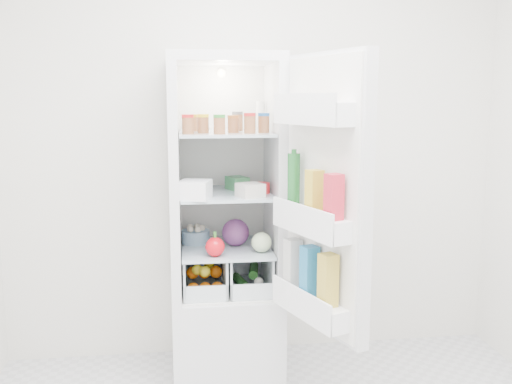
{
  "coord_description": "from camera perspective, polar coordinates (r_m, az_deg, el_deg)",
  "views": [
    {
      "loc": [
        -0.43,
        -1.9,
        1.57
      ],
      "look_at": [
        -0.06,
        0.95,
        1.09
      ],
      "focal_mm": 40.0,
      "sensor_mm": 36.0,
      "label": 1
    }
  ],
  "objects": [
    {
      "name": "shelf_low",
      "position": [
        3.2,
        -3.03,
        -5.63
      ],
      "size": [
        0.49,
        0.53,
        0.01
      ],
      "primitive_type": "cube",
      "color": "#A9BAC7",
      "rests_on": "refrigerator"
    },
    {
      "name": "squeeze_bottle",
      "position": [
        3.27,
        0.44,
        7.64
      ],
      "size": [
        0.05,
        0.05,
        0.16
      ],
      "primitive_type": "cylinder",
      "rotation": [
        0.0,
        0.0,
        -0.15
      ],
      "color": "silver",
      "rests_on": "shelf_top"
    },
    {
      "name": "citrus_pile",
      "position": [
        3.19,
        -5.16,
        -8.5
      ],
      "size": [
        0.2,
        0.24,
        0.16
      ],
      "color": "orange",
      "rests_on": "refrigerator"
    },
    {
      "name": "refrigerator",
      "position": [
        3.28,
        -3.1,
        -6.61
      ],
      "size": [
        0.6,
        0.6,
        1.8
      ],
      "color": "silver",
      "rests_on": "ground"
    },
    {
      "name": "veg_pile",
      "position": [
        3.26,
        -0.74,
        -8.58
      ],
      "size": [
        0.16,
        0.3,
        0.1
      ],
      "color": "#1E4F1A",
      "rests_on": "refrigerator"
    },
    {
      "name": "condiment_jars",
      "position": [
        3.04,
        -3.24,
        6.74
      ],
      "size": [
        0.46,
        0.34,
        0.08
      ],
      "color": "#B21919",
      "rests_on": "shelf_top"
    },
    {
      "name": "bell_pepper",
      "position": [
        3.01,
        -4.11,
        -5.49
      ],
      "size": [
        0.1,
        0.1,
        0.1
      ],
      "primitive_type": "sphere",
      "color": "red",
      "rests_on": "shelf_low"
    },
    {
      "name": "shelf_top",
      "position": [
        3.1,
        -3.13,
        5.87
      ],
      "size": [
        0.49,
        0.53,
        0.02
      ],
      "primitive_type": "cube",
      "color": "#A9BAC7",
      "rests_on": "refrigerator"
    },
    {
      "name": "shelf_mid",
      "position": [
        3.14,
        -3.07,
        -0.15
      ],
      "size": [
        0.49,
        0.53,
        0.02
      ],
      "primitive_type": "cube",
      "color": "#A9BAC7",
      "rests_on": "refrigerator"
    },
    {
      "name": "tub_white",
      "position": [
        2.93,
        -6.11,
        0.22
      ],
      "size": [
        0.19,
        0.19,
        0.1
      ],
      "primitive_type": "cube",
      "rotation": [
        0.0,
        0.0,
        -0.29
      ],
      "color": "white",
      "rests_on": "shelf_mid"
    },
    {
      "name": "tub_cream",
      "position": [
        2.98,
        -0.58,
        0.19
      ],
      "size": [
        0.16,
        0.16,
        0.07
      ],
      "primitive_type": "cube",
      "rotation": [
        0.0,
        0.0,
        0.37
      ],
      "color": "beige",
      "rests_on": "shelf_mid"
    },
    {
      "name": "crisper_left",
      "position": [
        3.23,
        -5.19,
        -7.91
      ],
      "size": [
        0.23,
        0.46,
        0.22
      ],
      "primitive_type": null,
      "color": "silver",
      "rests_on": "refrigerator"
    },
    {
      "name": "mushroom_bowl",
      "position": [
        3.29,
        -6.05,
        -4.46
      ],
      "size": [
        0.16,
        0.16,
        0.07
      ],
      "primitive_type": "cylinder",
      "rotation": [
        0.0,
        0.0,
        0.0
      ],
      "color": "#84A8C5",
      "rests_on": "shelf_low"
    },
    {
      "name": "crisper_right",
      "position": [
        3.25,
        -0.83,
        -7.78
      ],
      "size": [
        0.23,
        0.46,
        0.22
      ],
      "primitive_type": null,
      "color": "silver",
      "rests_on": "refrigerator"
    },
    {
      "name": "tin_red",
      "position": [
        3.1,
        0.6,
        0.41
      ],
      "size": [
        0.1,
        0.1,
        0.06
      ],
      "primitive_type": "cylinder",
      "rotation": [
        0.0,
        0.0,
        0.19
      ],
      "color": "red",
      "rests_on": "shelf_mid"
    },
    {
      "name": "tub_green",
      "position": [
        3.22,
        -1.89,
        0.89
      ],
      "size": [
        0.13,
        0.15,
        0.07
      ],
      "primitive_type": "cube",
      "rotation": [
        0.0,
        0.0,
        0.39
      ],
      "color": "#429255",
      "rests_on": "shelf_mid"
    },
    {
      "name": "salad_bag",
      "position": [
        3.08,
        0.55,
        -5.06
      ],
      "size": [
        0.11,
        0.11,
        0.11
      ],
      "primitive_type": "sphere",
      "color": "beige",
      "rests_on": "shelf_low"
    },
    {
      "name": "fridge_door",
      "position": [
        2.65,
        6.6,
        -1.02
      ],
      "size": [
        0.35,
        0.58,
        1.3
      ],
      "rotation": [
        0.0,
        0.0,
        1.93
      ],
      "color": "silver",
      "rests_on": "refrigerator"
    },
    {
      "name": "red_cabbage",
      "position": [
        3.21,
        -2.06,
        -4.06
      ],
      "size": [
        0.15,
        0.15,
        0.15
      ],
      "primitive_type": "sphere",
      "color": "#571D56",
      "rests_on": "shelf_low"
    },
    {
      "name": "room_walls",
      "position": [
        1.95,
        5.43,
        10.02
      ],
      "size": [
        3.02,
        3.02,
        2.61
      ],
      "color": "silver",
      "rests_on": "ground"
    }
  ]
}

